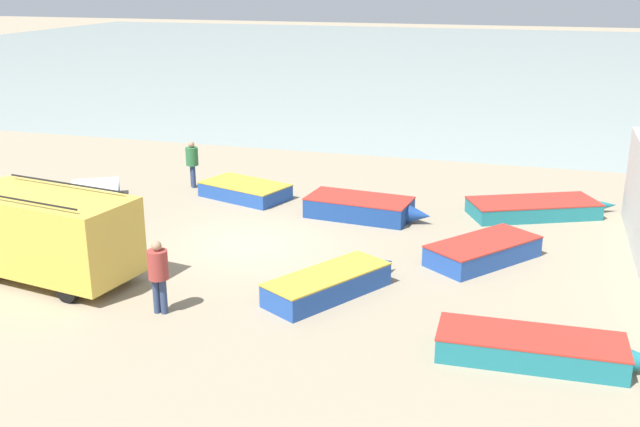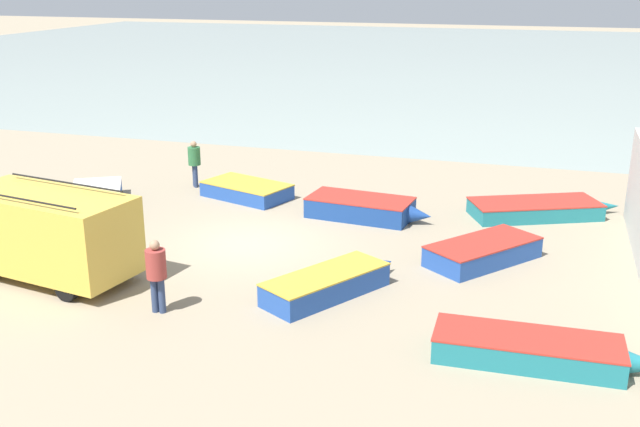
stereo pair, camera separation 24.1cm
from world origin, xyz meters
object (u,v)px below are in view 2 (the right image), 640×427
(parked_van, at_px, (46,232))
(fisherman_0, at_px, (194,160))
(fishing_rowboat_4, at_px, (245,190))
(fishing_rowboat_1, at_px, (364,208))
(fishing_rowboat_0, at_px, (330,283))
(fishing_rowboat_2, at_px, (95,202))
(fishing_rowboat_5, at_px, (535,350))
(fishing_rowboat_6, at_px, (538,209))
(fisherman_1, at_px, (156,270))
(fishing_rowboat_3, at_px, (486,251))

(parked_van, height_order, fisherman_0, parked_van)
(fishing_rowboat_4, bearing_deg, fishing_rowboat_1, -173.90)
(fishing_rowboat_0, relative_size, fisherman_0, 2.27)
(fisherman_0, bearing_deg, fishing_rowboat_4, -56.38)
(fishing_rowboat_2, bearing_deg, fishing_rowboat_5, 36.35)
(fishing_rowboat_4, distance_m, fisherman_0, 2.53)
(fishing_rowboat_2, relative_size, fisherman_0, 2.75)
(fishing_rowboat_6, distance_m, fisherman_0, 12.43)
(fishing_rowboat_4, xyz_separation_m, fisherman_1, (1.76, -9.44, 0.81))
(parked_van, bearing_deg, fisherman_0, -78.66)
(fishing_rowboat_0, distance_m, fishing_rowboat_3, 4.92)
(fishing_rowboat_0, height_order, fishing_rowboat_1, fishing_rowboat_1)
(parked_van, bearing_deg, fishing_rowboat_1, -122.56)
(fishing_rowboat_1, xyz_separation_m, fishing_rowboat_6, (5.46, 1.81, -0.07))
(fishing_rowboat_2, xyz_separation_m, fishing_rowboat_5, (14.54, -6.31, -0.02))
(parked_van, distance_m, fishing_rowboat_3, 11.84)
(fishing_rowboat_5, bearing_deg, fishing_rowboat_2, 154.86)
(fishing_rowboat_4, height_order, fisherman_0, fisherman_0)
(fishing_rowboat_2, bearing_deg, fishing_rowboat_4, 94.93)
(fishing_rowboat_1, distance_m, fisherman_1, 8.94)
(fishing_rowboat_1, bearing_deg, fishing_rowboat_2, -161.90)
(fishing_rowboat_2, relative_size, fishing_rowboat_5, 1.03)
(fishing_rowboat_0, distance_m, fishing_rowboat_1, 6.24)
(fishing_rowboat_1, relative_size, fishing_rowboat_6, 0.83)
(fishing_rowboat_5, bearing_deg, fishing_rowboat_3, 103.51)
(parked_van, xyz_separation_m, fishing_rowboat_4, (2.03, 8.37, -0.99))
(fishing_rowboat_0, bearing_deg, fishing_rowboat_4, 67.08)
(parked_van, height_order, fishing_rowboat_5, parked_van)
(fishing_rowboat_3, distance_m, fisherman_0, 12.03)
(fishing_rowboat_2, height_order, fishing_rowboat_3, fishing_rowboat_3)
(parked_van, height_order, fishing_rowboat_1, parked_van)
(fishing_rowboat_1, distance_m, fishing_rowboat_2, 9.06)
(fishing_rowboat_1, xyz_separation_m, fishing_rowboat_3, (4.20, -2.75, -0.03))
(fishing_rowboat_0, bearing_deg, fishing_rowboat_6, -0.14)
(fishing_rowboat_4, xyz_separation_m, fishing_rowboat_5, (10.33, -9.27, 0.01))
(fishing_rowboat_3, height_order, fisherman_0, fisherman_0)
(fisherman_1, bearing_deg, fishing_rowboat_2, 38.19)
(fishing_rowboat_1, xyz_separation_m, fishing_rowboat_2, (-8.85, -1.95, -0.04))
(fishing_rowboat_1, height_order, fishing_rowboat_4, fishing_rowboat_1)
(parked_van, relative_size, fishing_rowboat_2, 1.06)
(fishing_rowboat_0, distance_m, fishing_rowboat_4, 8.98)
(fishing_rowboat_4, xyz_separation_m, fisherman_0, (-2.30, 0.71, 0.78))
(fishing_rowboat_2, distance_m, fishing_rowboat_4, 5.14)
(fishing_rowboat_6, bearing_deg, fishing_rowboat_1, 173.37)
(fisherman_0, bearing_deg, parked_van, -127.52)
(fishing_rowboat_1, relative_size, fishing_rowboat_4, 1.09)
(fishing_rowboat_2, height_order, fishing_rowboat_5, fishing_rowboat_2)
(parked_van, height_order, fishing_rowboat_0, parked_van)
(fishing_rowboat_6, height_order, fisherman_1, fisherman_1)
(fishing_rowboat_3, distance_m, fishing_rowboat_4, 9.61)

